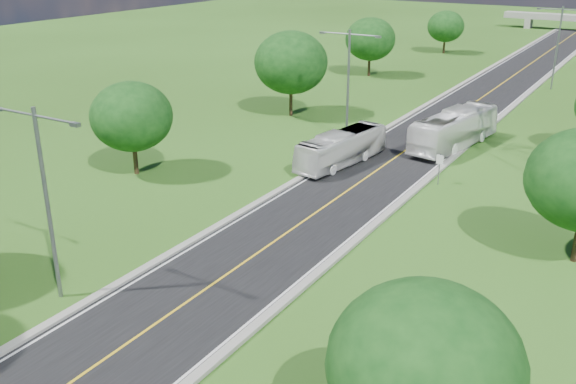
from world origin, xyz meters
name	(u,v)px	position (x,y,z in m)	size (l,w,h in m)	color
ground	(459,114)	(0.00, 60.00, 0.00)	(260.00, 260.00, 0.00)	#2A4D15
road	(475,102)	(0.00, 66.00, 0.03)	(8.00, 150.00, 0.06)	black
curb_left	(439,97)	(-4.25, 66.00, 0.11)	(0.50, 150.00, 0.22)	gray
curb_right	(514,106)	(4.25, 66.00, 0.11)	(0.50, 150.00, 0.22)	gray
speed_limit_sign	(440,165)	(5.20, 37.98, 1.60)	(0.55, 0.09, 2.40)	slate
streetlight_near_left	(45,189)	(-6.00, 12.00, 5.94)	(5.90, 0.25, 10.00)	slate
streetlight_mid_left	(348,76)	(-6.00, 45.00, 5.94)	(5.90, 0.25, 10.00)	slate
streetlight_far_right	(558,41)	(6.00, 78.00, 5.94)	(5.90, 0.25, 10.00)	slate
tree_lb	(132,116)	(-16.00, 28.00, 4.64)	(6.30, 6.30, 7.33)	black
tree_lc	(291,62)	(-15.00, 50.00, 5.58)	(7.56, 7.56, 8.79)	black
tree_ld	(370,39)	(-17.00, 74.00, 4.95)	(6.72, 6.72, 7.82)	black
tree_le	(446,26)	(-14.50, 98.00, 4.33)	(5.88, 5.88, 6.84)	black
tree_ra	(425,365)	(14.00, 10.00, 4.64)	(6.30, 6.30, 7.33)	black
bus_outbound	(454,129)	(3.20, 47.78, 1.70)	(2.75, 11.76, 3.28)	white
bus_inbound	(342,148)	(-3.16, 38.36, 1.45)	(2.33, 9.95, 2.77)	white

